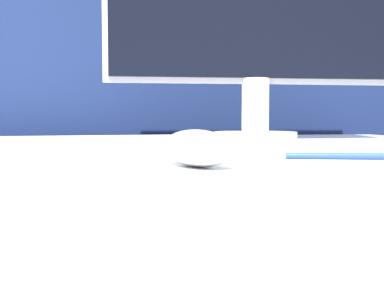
% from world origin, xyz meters
% --- Properties ---
extents(partition_panel, '(5.00, 0.03, 1.39)m').
position_xyz_m(partition_panel, '(0.00, 0.72, 0.69)').
color(partition_panel, navy).
rests_on(partition_panel, ground_plane).
extents(computer_mouse_near, '(0.10, 0.13, 0.04)m').
position_xyz_m(computer_mouse_near, '(0.06, -0.23, 0.76)').
color(computer_mouse_near, white).
rests_on(computer_mouse_near, desk).
extents(keyboard, '(0.47, 0.19, 0.02)m').
position_xyz_m(keyboard, '(-0.04, -0.04, 0.75)').
color(keyboard, white).
rests_on(keyboard, desk).
extents(pen, '(0.16, 0.04, 0.01)m').
position_xyz_m(pen, '(0.26, -0.17, 0.74)').
color(pen, '#284C9E').
rests_on(pen, desk).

